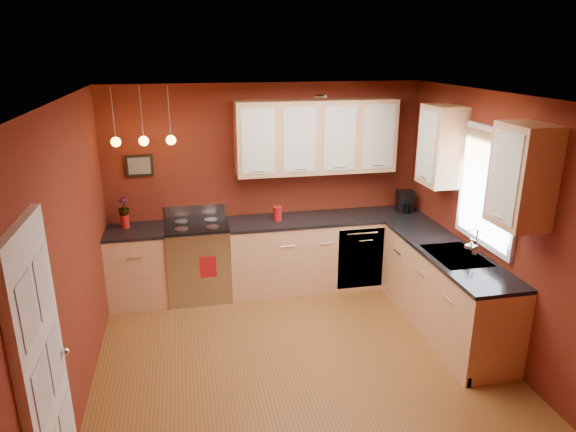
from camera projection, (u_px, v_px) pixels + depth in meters
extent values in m
plane|color=brown|center=(303.00, 369.00, 5.04)|extent=(4.20, 4.20, 0.00)
cube|color=silver|center=(306.00, 99.00, 4.22)|extent=(4.00, 4.20, 0.02)
cube|color=maroon|center=(267.00, 187.00, 6.58)|extent=(4.00, 0.02, 2.60)
cube|color=maroon|center=(398.00, 391.00, 2.68)|extent=(4.00, 0.02, 2.60)
cube|color=maroon|center=(70.00, 263.00, 4.25)|extent=(0.02, 4.20, 2.60)
cube|color=maroon|center=(503.00, 230.00, 5.01)|extent=(0.02, 4.20, 2.60)
cube|color=#E6AE7B|center=(138.00, 267.00, 6.26)|extent=(0.70, 0.60, 0.90)
cube|color=#E6AE7B|center=(326.00, 252.00, 6.71)|extent=(2.54, 0.60, 0.90)
cube|color=#E6AE7B|center=(444.00, 291.00, 5.64)|extent=(0.60, 2.10, 0.90)
cube|color=black|center=(135.00, 231.00, 6.11)|extent=(0.70, 0.62, 0.04)
cube|color=black|center=(327.00, 218.00, 6.56)|extent=(2.54, 0.62, 0.04)
cube|color=black|center=(449.00, 252.00, 5.50)|extent=(0.62, 2.10, 0.04)
cube|color=#B0B0B4|center=(199.00, 262.00, 6.39)|extent=(0.76, 0.64, 0.92)
cube|color=black|center=(200.00, 270.00, 6.11)|extent=(0.55, 0.02, 0.32)
cylinder|color=#B0B0B4|center=(199.00, 252.00, 6.02)|extent=(0.60, 0.02, 0.02)
cube|color=black|center=(197.00, 226.00, 6.24)|extent=(0.76, 0.60, 0.03)
cylinder|color=gray|center=(182.00, 229.00, 6.07)|extent=(0.16, 0.16, 0.01)
cylinder|color=gray|center=(212.00, 227.00, 6.14)|extent=(0.16, 0.16, 0.01)
cylinder|color=gray|center=(181.00, 221.00, 6.33)|extent=(0.16, 0.16, 0.01)
cylinder|color=gray|center=(211.00, 220.00, 6.40)|extent=(0.16, 0.16, 0.01)
cube|color=#B0B0B4|center=(195.00, 211.00, 6.49)|extent=(0.76, 0.04, 0.16)
cube|color=#B0B0B4|center=(361.00, 258.00, 6.51)|extent=(0.60, 0.02, 0.80)
cube|color=gray|center=(456.00, 257.00, 5.36)|extent=(0.50, 0.70, 0.05)
cube|color=black|center=(448.00, 252.00, 5.52)|extent=(0.42, 0.30, 0.02)
cube|color=black|center=(464.00, 265.00, 5.20)|extent=(0.42, 0.30, 0.02)
cylinder|color=silver|center=(477.00, 241.00, 5.35)|extent=(0.02, 0.02, 0.28)
cylinder|color=silver|center=(472.00, 230.00, 5.29)|extent=(0.16, 0.02, 0.02)
cube|color=white|center=(489.00, 188.00, 5.18)|extent=(0.04, 1.02, 1.22)
cube|color=white|center=(487.00, 188.00, 5.18)|extent=(0.01, 0.90, 1.10)
cube|color=#A58152|center=(490.00, 152.00, 5.06)|extent=(0.02, 0.96, 0.36)
cube|color=white|center=(44.00, 378.00, 3.23)|extent=(0.06, 0.82, 2.05)
cube|color=silver|center=(28.00, 310.00, 2.88)|extent=(0.00, 0.28, 0.40)
cube|color=silver|center=(43.00, 283.00, 3.22)|extent=(0.00, 0.28, 0.40)
cube|color=silver|center=(42.00, 392.00, 3.06)|extent=(0.00, 0.28, 0.40)
cube|color=silver|center=(56.00, 358.00, 3.39)|extent=(0.00, 0.28, 0.40)
cube|color=silver|center=(67.00, 426.00, 3.56)|extent=(0.00, 0.28, 0.40)
sphere|color=silver|center=(65.00, 352.00, 3.55)|extent=(0.06, 0.06, 0.06)
cube|color=#E6AE7B|center=(316.00, 137.00, 6.33)|extent=(2.00, 0.35, 0.90)
cube|color=#E6AE7B|center=(477.00, 159.00, 5.08)|extent=(0.35, 1.95, 0.90)
cube|color=black|center=(139.00, 166.00, 6.16)|extent=(0.32, 0.03, 0.26)
cylinder|color=gray|center=(113.00, 115.00, 5.61)|extent=(0.01, 0.01, 0.60)
sphere|color=#FFA53F|center=(116.00, 142.00, 5.70)|extent=(0.11, 0.11, 0.11)
cylinder|color=gray|center=(141.00, 114.00, 5.67)|extent=(0.01, 0.01, 0.60)
sphere|color=#FFA53F|center=(144.00, 141.00, 5.76)|extent=(0.11, 0.11, 0.11)
cylinder|color=gray|center=(169.00, 113.00, 5.72)|extent=(0.01, 0.01, 0.60)
sphere|color=#FFA53F|center=(171.00, 140.00, 5.82)|extent=(0.11, 0.11, 0.11)
cylinder|color=#AE1215|center=(278.00, 214.00, 6.39)|extent=(0.11, 0.11, 0.16)
cylinder|color=#AE1215|center=(278.00, 207.00, 6.37)|extent=(0.12, 0.12, 0.02)
cylinder|color=#AE1215|center=(125.00, 221.00, 6.14)|extent=(0.10, 0.10, 0.16)
imported|color=#AE1215|center=(123.00, 207.00, 6.09)|extent=(0.17, 0.17, 0.23)
cube|color=black|center=(405.00, 201.00, 6.73)|extent=(0.21, 0.18, 0.29)
cylinder|color=black|center=(406.00, 208.00, 6.70)|extent=(0.12, 0.12, 0.13)
imported|color=silver|center=(471.00, 249.00, 5.24)|extent=(0.13, 0.13, 0.21)
cube|color=#AE1215|center=(208.00, 267.00, 6.09)|extent=(0.19, 0.01, 0.26)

